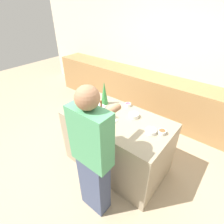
{
  "coord_description": "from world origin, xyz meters",
  "views": [
    {
      "loc": [
        1.17,
        -1.56,
        2.26
      ],
      "look_at": [
        -0.09,
        0.0,
        0.96
      ],
      "focal_mm": 28.0,
      "sensor_mm": 36.0,
      "label": 1
    }
  ],
  "objects_px": {
    "candy_bowl_center_rear": "(134,115)",
    "decorative_tree": "(104,93)",
    "gingerbread_house": "(98,112)",
    "person": "(93,157)",
    "candy_bowl_far_left": "(162,132)",
    "candy_bowl_behind_tray": "(128,105)",
    "baking_tray": "(98,119)",
    "candy_bowl_near_tray_right": "(151,131)"
  },
  "relations": [
    {
      "from": "decorative_tree",
      "to": "candy_bowl_far_left",
      "type": "height_order",
      "value": "decorative_tree"
    },
    {
      "from": "person",
      "to": "candy_bowl_behind_tray",
      "type": "bearing_deg",
      "value": 104.72
    },
    {
      "from": "person",
      "to": "candy_bowl_far_left",
      "type": "bearing_deg",
      "value": 61.93
    },
    {
      "from": "candy_bowl_far_left",
      "to": "candy_bowl_near_tray_right",
      "type": "distance_m",
      "value": 0.13
    },
    {
      "from": "candy_bowl_behind_tray",
      "to": "candy_bowl_near_tray_right",
      "type": "height_order",
      "value": "candy_bowl_near_tray_right"
    },
    {
      "from": "candy_bowl_near_tray_right",
      "to": "person",
      "type": "bearing_deg",
      "value": -113.19
    },
    {
      "from": "gingerbread_house",
      "to": "candy_bowl_near_tray_right",
      "type": "bearing_deg",
      "value": 15.54
    },
    {
      "from": "baking_tray",
      "to": "gingerbread_house",
      "type": "xyz_separation_m",
      "value": [
        0.0,
        0.0,
        0.11
      ]
    },
    {
      "from": "gingerbread_house",
      "to": "person",
      "type": "xyz_separation_m",
      "value": [
        0.39,
        -0.51,
        -0.14
      ]
    },
    {
      "from": "baking_tray",
      "to": "candy_bowl_near_tray_right",
      "type": "relative_size",
      "value": 3.56
    },
    {
      "from": "baking_tray",
      "to": "person",
      "type": "xyz_separation_m",
      "value": [
        0.39,
        -0.51,
        -0.03
      ]
    },
    {
      "from": "decorative_tree",
      "to": "candy_bowl_near_tray_right",
      "type": "height_order",
      "value": "decorative_tree"
    },
    {
      "from": "baking_tray",
      "to": "gingerbread_house",
      "type": "bearing_deg",
      "value": 35.42
    },
    {
      "from": "baking_tray",
      "to": "candy_bowl_behind_tray",
      "type": "bearing_deg",
      "value": 77.89
    },
    {
      "from": "gingerbread_house",
      "to": "candy_bowl_center_rear",
      "type": "distance_m",
      "value": 0.49
    },
    {
      "from": "candy_bowl_far_left",
      "to": "person",
      "type": "relative_size",
      "value": 0.06
    },
    {
      "from": "person",
      "to": "candy_bowl_center_rear",
      "type": "bearing_deg",
      "value": 92.97
    },
    {
      "from": "decorative_tree",
      "to": "candy_bowl_far_left",
      "type": "distance_m",
      "value": 1.02
    },
    {
      "from": "candy_bowl_center_rear",
      "to": "baking_tray",
      "type": "bearing_deg",
      "value": -135.05
    },
    {
      "from": "gingerbread_house",
      "to": "candy_bowl_near_tray_right",
      "type": "relative_size",
      "value": 2.15
    },
    {
      "from": "candy_bowl_near_tray_right",
      "to": "person",
      "type": "xyz_separation_m",
      "value": [
        -0.3,
        -0.7,
        -0.06
      ]
    },
    {
      "from": "candy_bowl_center_rear",
      "to": "decorative_tree",
      "type": "bearing_deg",
      "value": 177.4
    },
    {
      "from": "gingerbread_house",
      "to": "decorative_tree",
      "type": "relative_size",
      "value": 0.76
    },
    {
      "from": "baking_tray",
      "to": "candy_bowl_far_left",
      "type": "relative_size",
      "value": 4.79
    },
    {
      "from": "baking_tray",
      "to": "candy_bowl_center_rear",
      "type": "height_order",
      "value": "candy_bowl_center_rear"
    },
    {
      "from": "candy_bowl_near_tray_right",
      "to": "baking_tray",
      "type": "bearing_deg",
      "value": -164.44
    },
    {
      "from": "candy_bowl_far_left",
      "to": "candy_bowl_behind_tray",
      "type": "bearing_deg",
      "value": 158.16
    },
    {
      "from": "decorative_tree",
      "to": "baking_tray",
      "type": "bearing_deg",
      "value": -61.06
    },
    {
      "from": "decorative_tree",
      "to": "candy_bowl_center_rear",
      "type": "xyz_separation_m",
      "value": [
        0.55,
        -0.03,
        -0.15
      ]
    },
    {
      "from": "baking_tray",
      "to": "candy_bowl_center_rear",
      "type": "xyz_separation_m",
      "value": [
        0.35,
        0.34,
        0.03
      ]
    },
    {
      "from": "candy_bowl_near_tray_right",
      "to": "candy_bowl_center_rear",
      "type": "bearing_deg",
      "value": 155.97
    },
    {
      "from": "baking_tray",
      "to": "candy_bowl_behind_tray",
      "type": "height_order",
      "value": "candy_bowl_behind_tray"
    },
    {
      "from": "candy_bowl_center_rear",
      "to": "person",
      "type": "distance_m",
      "value": 0.85
    },
    {
      "from": "gingerbread_house",
      "to": "candy_bowl_behind_tray",
      "type": "height_order",
      "value": "gingerbread_house"
    },
    {
      "from": "candy_bowl_far_left",
      "to": "candy_bowl_near_tray_right",
      "type": "xyz_separation_m",
      "value": [
        -0.11,
        -0.07,
        0.0
      ]
    },
    {
      "from": "decorative_tree",
      "to": "candy_bowl_behind_tray",
      "type": "xyz_separation_m",
      "value": [
        0.32,
        0.17,
        -0.16
      ]
    },
    {
      "from": "candy_bowl_center_rear",
      "to": "person",
      "type": "bearing_deg",
      "value": -87.03
    },
    {
      "from": "baking_tray",
      "to": "decorative_tree",
      "type": "relative_size",
      "value": 1.26
    },
    {
      "from": "candy_bowl_behind_tray",
      "to": "decorative_tree",
      "type": "bearing_deg",
      "value": -152.34
    },
    {
      "from": "gingerbread_house",
      "to": "candy_bowl_near_tray_right",
      "type": "height_order",
      "value": "gingerbread_house"
    },
    {
      "from": "decorative_tree",
      "to": "candy_bowl_center_rear",
      "type": "relative_size",
      "value": 2.74
    },
    {
      "from": "decorative_tree",
      "to": "person",
      "type": "height_order",
      "value": "person"
    }
  ]
}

